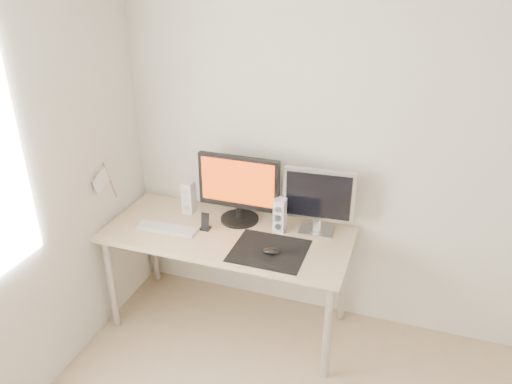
# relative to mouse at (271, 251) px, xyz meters

# --- Properties ---
(wall_back) EXTENTS (3.50, 0.00, 3.50)m
(wall_back) POSITION_rel_mouse_xyz_m (0.59, 0.52, 0.50)
(wall_back) COLOR silver
(wall_back) RESTS_ON ground
(mousepad) EXTENTS (0.45, 0.40, 0.00)m
(mousepad) POSITION_rel_mouse_xyz_m (-0.02, 0.03, -0.02)
(mousepad) COLOR black
(mousepad) RESTS_ON desk
(mouse) EXTENTS (0.10, 0.06, 0.04)m
(mouse) POSITION_rel_mouse_xyz_m (0.00, 0.00, 0.00)
(mouse) COLOR black
(mouse) RESTS_ON mousepad
(desk) EXTENTS (1.60, 0.70, 0.73)m
(desk) POSITION_rel_mouse_xyz_m (-0.34, 0.15, -0.10)
(desk) COLOR #D1B587
(desk) RESTS_ON ground
(main_monitor) EXTENTS (0.55, 0.26, 0.47)m
(main_monitor) POSITION_rel_mouse_xyz_m (-0.33, 0.33, 0.23)
(main_monitor) COLOR black
(main_monitor) RESTS_ON desk
(second_monitor) EXTENTS (0.45, 0.17, 0.43)m
(second_monitor) POSITION_rel_mouse_xyz_m (0.20, 0.36, 0.22)
(second_monitor) COLOR #BDBDBF
(second_monitor) RESTS_ON desk
(speaker_left) EXTENTS (0.07, 0.09, 0.23)m
(speaker_left) POSITION_rel_mouse_xyz_m (-0.70, 0.33, 0.09)
(speaker_left) COLOR white
(speaker_left) RESTS_ON desk
(speaker_right) EXTENTS (0.07, 0.09, 0.23)m
(speaker_right) POSITION_rel_mouse_xyz_m (-0.03, 0.29, 0.09)
(speaker_right) COLOR white
(speaker_right) RESTS_ON desk
(keyboard) EXTENTS (0.42, 0.13, 0.02)m
(keyboard) POSITION_rel_mouse_xyz_m (-0.73, 0.06, -0.01)
(keyboard) COLOR silver
(keyboard) RESTS_ON desk
(phone_dock) EXTENTS (0.07, 0.06, 0.12)m
(phone_dock) POSITION_rel_mouse_xyz_m (-0.50, 0.15, 0.01)
(phone_dock) COLOR black
(phone_dock) RESTS_ON desk
(pennant) EXTENTS (0.01, 0.23, 0.29)m
(pennant) POSITION_rel_mouse_xyz_m (-1.13, 0.01, 0.30)
(pennant) COLOR #A57F54
(pennant) RESTS_ON wall_left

